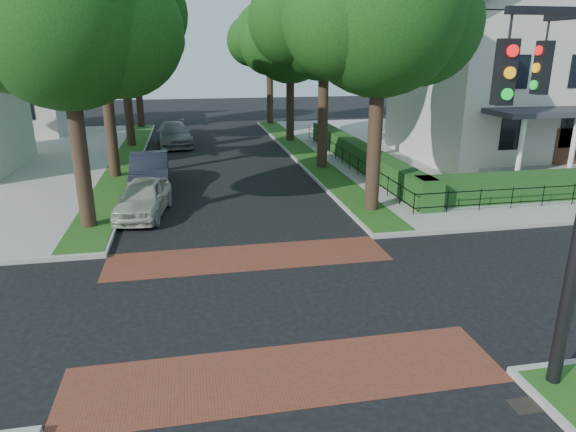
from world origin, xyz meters
name	(u,v)px	position (x,y,z in m)	size (l,w,h in m)	color
ground	(263,303)	(0.00, 0.00, 0.00)	(120.00, 120.00, 0.00)	black
sidewalk_ne	(507,147)	(19.50, 19.00, 0.07)	(30.00, 30.00, 0.15)	gray
crosswalk_far	(249,257)	(0.00, 3.20, 0.01)	(9.00, 2.20, 0.01)	brown
crosswalk_near	(286,375)	(0.00, -3.20, 0.01)	(9.00, 2.20, 0.01)	brown
storm_drain	(528,405)	(4.30, -5.00, 0.01)	(0.65, 0.45, 0.01)	black
grass_strip_ne	(304,153)	(5.40, 19.10, 0.16)	(1.60, 29.80, 0.02)	#234213
grass_strip_nw	(126,160)	(-5.40, 19.10, 0.16)	(1.60, 29.80, 0.02)	#234213
tree_right_near	(382,14)	(5.60, 7.24, 7.63)	(7.75, 6.67, 10.66)	black
tree_right_mid	(326,16)	(5.61, 15.25, 7.99)	(8.25, 7.09, 11.22)	black
tree_right_far	(291,41)	(5.60, 24.22, 6.91)	(7.25, 6.23, 9.74)	black
tree_right_back	(270,38)	(5.60, 33.23, 7.27)	(7.50, 6.45, 10.20)	black
tree_left_near	(68,22)	(-5.40, 7.23, 7.27)	(7.50, 6.45, 10.20)	black
tree_left_mid	(101,6)	(-5.39, 15.24, 8.34)	(8.00, 6.88, 11.48)	black
tree_left_far	(123,37)	(-5.40, 24.22, 7.12)	(7.00, 6.02, 9.86)	black
tree_left_back	(135,36)	(-5.40, 33.24, 7.41)	(7.75, 6.66, 10.44)	black
hedge_main_road	(360,155)	(7.70, 15.00, 0.75)	(1.00, 18.00, 1.20)	#1D4819
fence_main_road	(346,158)	(6.90, 15.00, 0.60)	(0.06, 18.00, 0.90)	black
house_victorian	(520,56)	(17.51, 15.92, 6.02)	(13.00, 13.05, 12.48)	beige
house_left_far	(0,68)	(-15.49, 31.99, 5.04)	(10.00, 9.00, 10.14)	beige
parked_car_front	(143,198)	(-3.60, 8.39, 0.74)	(1.74, 4.33, 1.48)	beige
parked_car_middle	(150,171)	(-3.60, 12.76, 0.83)	(1.76, 5.04, 1.66)	black
parked_car_rear	(174,134)	(-2.63, 24.26, 0.79)	(2.20, 5.41, 1.57)	slate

